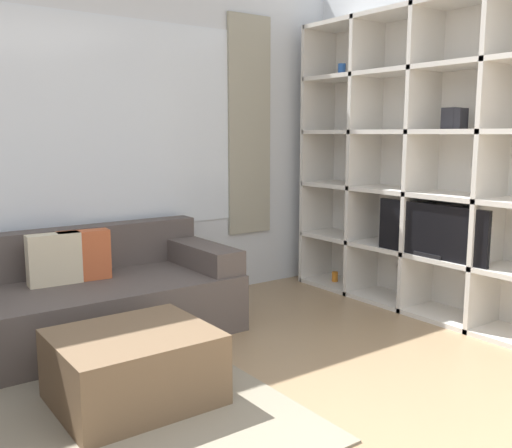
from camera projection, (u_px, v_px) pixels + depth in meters
name	position (u px, v px, depth m)	size (l,w,h in m)	color
wall_back	(88.00, 138.00, 4.25)	(5.83, 0.11, 2.70)	silver
wall_right	(468.00, 139.00, 4.30)	(0.07, 4.42, 2.70)	silver
area_rug	(46.00, 430.00, 2.68)	(2.27, 1.88, 0.01)	gray
shelving_unit	(425.00, 164.00, 4.40)	(0.41, 2.40, 2.34)	silver
couch_main	(78.00, 301.00, 3.83)	(2.09, 0.94, 0.74)	#564C47
ottoman	(134.00, 367.00, 2.95)	(0.78, 0.67, 0.38)	brown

